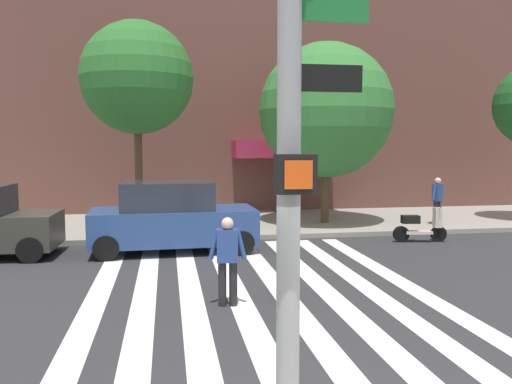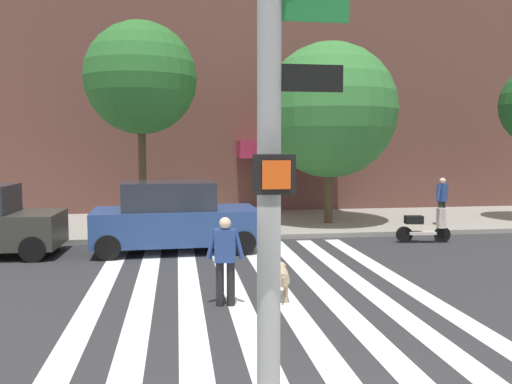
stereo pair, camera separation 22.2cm
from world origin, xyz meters
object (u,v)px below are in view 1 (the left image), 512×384
(street_tree_middle, at_px, (326,111))
(dog_on_leash, at_px, (284,276))
(parked_scooter, at_px, (420,226))
(street_tree_nearest, at_px, (137,78))
(traffic_light_pole, at_px, (292,67))
(parked_car_behind_first, at_px, (172,218))
(pedestrian_bystander, at_px, (437,198))
(pedestrian_dog_walker, at_px, (228,256))

(street_tree_middle, bearing_deg, dog_on_leash, -111.95)
(parked_scooter, relative_size, street_tree_middle, 0.26)
(street_tree_nearest, bearing_deg, traffic_light_pole, -82.57)
(parked_car_behind_first, bearing_deg, pedestrian_bystander, 15.00)
(parked_scooter, height_order, street_tree_middle, street_tree_middle)
(parked_scooter, distance_m, pedestrian_dog_walker, 8.42)
(parked_car_behind_first, height_order, pedestrian_dog_walker, parked_car_behind_first)
(street_tree_nearest, bearing_deg, pedestrian_bystander, -3.77)
(street_tree_nearest, bearing_deg, street_tree_middle, 2.67)
(street_tree_nearest, distance_m, pedestrian_bystander, 11.04)
(street_tree_middle, xyz_separation_m, pedestrian_bystander, (3.79, -0.98, -3.06))
(parked_car_behind_first, xyz_separation_m, pedestrian_bystander, (9.23, 2.47, 0.14))
(traffic_light_pole, relative_size, dog_on_leash, 5.79)
(parked_car_behind_first, xyz_separation_m, street_tree_middle, (5.44, 3.45, 3.20))
(street_tree_middle, bearing_deg, pedestrian_bystander, -14.46)
(dog_on_leash, bearing_deg, traffic_light_pole, -102.18)
(parked_scooter, xyz_separation_m, street_tree_middle, (-2.00, 3.29, 3.65))
(traffic_light_pole, distance_m, parked_car_behind_first, 11.14)
(traffic_light_pole, bearing_deg, pedestrian_bystander, 57.57)
(street_tree_middle, height_order, pedestrian_bystander, street_tree_middle)
(dog_on_leash, bearing_deg, street_tree_nearest, 110.91)
(street_tree_middle, bearing_deg, traffic_light_pole, -108.05)
(pedestrian_dog_walker, xyz_separation_m, dog_on_leash, (1.11, 0.26, -0.48))
(pedestrian_dog_walker, bearing_deg, parked_car_behind_first, 100.40)
(parked_scooter, relative_size, pedestrian_dog_walker, 0.99)
(traffic_light_pole, xyz_separation_m, pedestrian_bystander, (8.44, 13.29, -2.44))
(dog_on_leash, bearing_deg, pedestrian_dog_walker, -166.86)
(traffic_light_pole, distance_m, dog_on_leash, 6.76)
(dog_on_leash, bearing_deg, pedestrian_bystander, 45.92)
(street_tree_middle, distance_m, pedestrian_dog_walker, 10.25)
(parked_car_behind_first, height_order, pedestrian_bystander, parked_car_behind_first)
(dog_on_leash, distance_m, pedestrian_bystander, 10.33)
(traffic_light_pole, bearing_deg, street_tree_middle, 71.95)
(street_tree_nearest, distance_m, pedestrian_dog_walker, 9.53)
(pedestrian_bystander, bearing_deg, street_tree_nearest, 176.23)
(parked_scooter, bearing_deg, street_tree_nearest, 160.55)
(parked_car_behind_first, xyz_separation_m, street_tree_nearest, (-1.03, 3.15, 4.15))
(traffic_light_pole, xyz_separation_m, street_tree_nearest, (-1.82, 13.96, 1.56))
(traffic_light_pole, height_order, pedestrian_bystander, traffic_light_pole)
(parked_scooter, height_order, pedestrian_bystander, pedestrian_bystander)
(traffic_light_pole, relative_size, street_tree_middle, 0.91)
(traffic_light_pole, relative_size, street_tree_nearest, 0.86)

